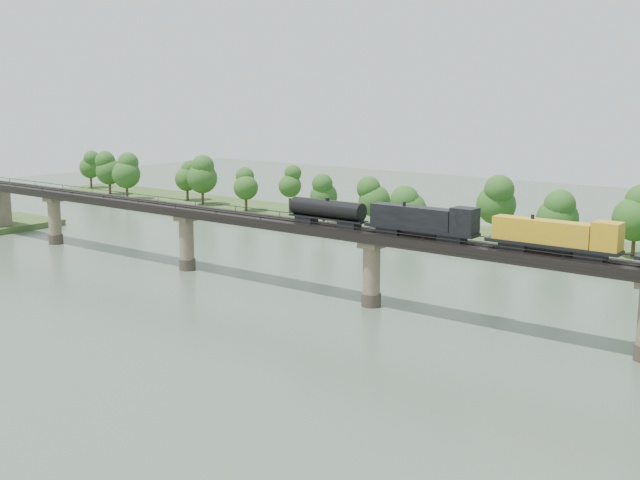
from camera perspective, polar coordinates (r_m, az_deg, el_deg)
The scene contains 6 objects.
ground at distance 99.02m, azimuth -6.23°, elevation -8.38°, with size 400.00×400.00×0.00m, color #3C4C3D.
far_bank at distance 168.47m, azimuth 14.19°, elevation -0.33°, with size 300.00×24.00×1.60m, color #2E471C.
bridge at distance 120.02m, azimuth 3.68°, elevation -2.19°, with size 236.00×30.00×11.50m.
bridge_superstructure at distance 118.75m, azimuth 3.72°, elevation 0.78°, with size 220.00×4.90×0.75m.
far_treeline at distance 166.54m, azimuth 11.11°, elevation 2.47°, with size 289.06×17.54×13.60m.
freight_train at distance 108.18m, azimuth 13.11°, elevation 0.62°, with size 70.74×2.76×4.87m.
Camera 1 is at (65.19, -67.08, 32.48)m, focal length 45.00 mm.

